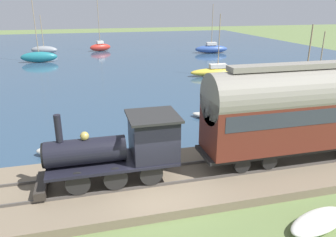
{
  "coord_description": "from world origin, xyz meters",
  "views": [
    {
      "loc": [
        -11.36,
        2.5,
        7.71
      ],
      "look_at": [
        6.7,
        -2.2,
        1.13
      ],
      "focal_mm": 35.0,
      "sensor_mm": 36.0,
      "label": 1
    }
  ],
  "objects_px": {
    "rowboat_far_out": "(57,151)",
    "beached_dinghy": "(319,221)",
    "passenger_coach": "(311,106)",
    "sailboat_yellow": "(218,71)",
    "sailboat_teal": "(39,57)",
    "sailboat_white": "(302,106)",
    "sailboat_gray": "(44,50)",
    "sailboat_black": "(317,85)",
    "rowboat_off_pier": "(212,117)",
    "rowboat_mid_harbor": "(244,95)",
    "steam_locomotive": "(125,145)",
    "sailboat_blue": "(211,49)",
    "sailboat_red": "(100,47)"
  },
  "relations": [
    {
      "from": "passenger_coach",
      "to": "sailboat_blue",
      "type": "height_order",
      "value": "sailboat_blue"
    },
    {
      "from": "sailboat_red",
      "to": "rowboat_mid_harbor",
      "type": "distance_m",
      "value": 34.59
    },
    {
      "from": "rowboat_far_out",
      "to": "beached_dinghy",
      "type": "distance_m",
      "value": 12.88
    },
    {
      "from": "sailboat_teal",
      "to": "beached_dinghy",
      "type": "distance_m",
      "value": 42.3
    },
    {
      "from": "sailboat_white",
      "to": "sailboat_blue",
      "type": "xyz_separation_m",
      "value": [
        31.01,
        -5.24,
        0.14
      ]
    },
    {
      "from": "sailboat_gray",
      "to": "rowboat_off_pier",
      "type": "distance_m",
      "value": 39.27
    },
    {
      "from": "passenger_coach",
      "to": "sailboat_white",
      "type": "height_order",
      "value": "sailboat_white"
    },
    {
      "from": "sailboat_blue",
      "to": "sailboat_teal",
      "type": "bearing_deg",
      "value": 102.76
    },
    {
      "from": "sailboat_gray",
      "to": "sailboat_yellow",
      "type": "bearing_deg",
      "value": -122.68
    },
    {
      "from": "passenger_coach",
      "to": "rowboat_mid_harbor",
      "type": "relative_size",
      "value": 5.27
    },
    {
      "from": "steam_locomotive",
      "to": "rowboat_off_pier",
      "type": "height_order",
      "value": "steam_locomotive"
    },
    {
      "from": "sailboat_gray",
      "to": "beached_dinghy",
      "type": "height_order",
      "value": "sailboat_gray"
    },
    {
      "from": "passenger_coach",
      "to": "sailboat_yellow",
      "type": "xyz_separation_m",
      "value": [
        21.06,
        -4.18,
        -2.56
      ]
    },
    {
      "from": "rowboat_far_out",
      "to": "beached_dinghy",
      "type": "xyz_separation_m",
      "value": [
        -8.59,
        -9.59,
        -0.05
      ]
    },
    {
      "from": "sailboat_black",
      "to": "rowboat_off_pier",
      "type": "xyz_separation_m",
      "value": [
        -4.86,
        12.27,
        -0.41
      ]
    },
    {
      "from": "sailboat_black",
      "to": "rowboat_far_out",
      "type": "bearing_deg",
      "value": 126.86
    },
    {
      "from": "rowboat_off_pier",
      "to": "sailboat_gray",
      "type": "bearing_deg",
      "value": 65.09
    },
    {
      "from": "sailboat_black",
      "to": "rowboat_off_pier",
      "type": "bearing_deg",
      "value": 128.47
    },
    {
      "from": "sailboat_teal",
      "to": "sailboat_red",
      "type": "bearing_deg",
      "value": -41.73
    },
    {
      "from": "sailboat_teal",
      "to": "rowboat_off_pier",
      "type": "xyz_separation_m",
      "value": [
        -28.14,
        -14.23,
        -0.55
      ]
    },
    {
      "from": "sailboat_teal",
      "to": "beached_dinghy",
      "type": "xyz_separation_m",
      "value": [
        -40.05,
        -13.63,
        -0.55
      ]
    },
    {
      "from": "rowboat_far_out",
      "to": "sailboat_red",
      "type": "bearing_deg",
      "value": 6.8
    },
    {
      "from": "sailboat_blue",
      "to": "sailboat_yellow",
      "type": "relative_size",
      "value": 1.14
    },
    {
      "from": "steam_locomotive",
      "to": "rowboat_off_pier",
      "type": "relative_size",
      "value": 2.19
    },
    {
      "from": "sailboat_black",
      "to": "sailboat_gray",
      "type": "bearing_deg",
      "value": 56.87
    },
    {
      "from": "rowboat_off_pier",
      "to": "rowboat_mid_harbor",
      "type": "bearing_deg",
      "value": -3.16
    },
    {
      "from": "steam_locomotive",
      "to": "sailboat_yellow",
      "type": "relative_size",
      "value": 0.89
    },
    {
      "from": "sailboat_black",
      "to": "rowboat_far_out",
      "type": "relative_size",
      "value": 2.38
    },
    {
      "from": "sailboat_gray",
      "to": "sailboat_black",
      "type": "bearing_deg",
      "value": -124.21
    },
    {
      "from": "sailboat_black",
      "to": "rowboat_mid_harbor",
      "type": "xyz_separation_m",
      "value": [
        -0.44,
        7.56,
        -0.34
      ]
    },
    {
      "from": "sailboat_yellow",
      "to": "rowboat_mid_harbor",
      "type": "bearing_deg",
      "value": 175.83
    },
    {
      "from": "sailboat_black",
      "to": "sailboat_blue",
      "type": "xyz_separation_m",
      "value": [
        25.72,
        0.17,
        0.08
      ]
    },
    {
      "from": "passenger_coach",
      "to": "rowboat_mid_harbor",
      "type": "distance_m",
      "value": 12.61
    },
    {
      "from": "sailboat_white",
      "to": "beached_dinghy",
      "type": "distance_m",
      "value": 13.69
    },
    {
      "from": "steam_locomotive",
      "to": "passenger_coach",
      "type": "height_order",
      "value": "passenger_coach"
    },
    {
      "from": "rowboat_far_out",
      "to": "rowboat_mid_harbor",
      "type": "xyz_separation_m",
      "value": [
        7.72,
        -14.89,
        0.02
      ]
    },
    {
      "from": "steam_locomotive",
      "to": "sailboat_white",
      "type": "distance_m",
      "value": 15.65
    },
    {
      "from": "sailboat_teal",
      "to": "sailboat_black",
      "type": "distance_m",
      "value": 35.27
    },
    {
      "from": "sailboat_red",
      "to": "rowboat_mid_harbor",
      "type": "relative_size",
      "value": 4.23
    },
    {
      "from": "sailboat_white",
      "to": "sailboat_gray",
      "type": "bearing_deg",
      "value": 19.89
    },
    {
      "from": "steam_locomotive",
      "to": "sailboat_red",
      "type": "bearing_deg",
      "value": -2.09
    },
    {
      "from": "passenger_coach",
      "to": "sailboat_black",
      "type": "xyz_separation_m",
      "value": [
        12.41,
        -10.38,
        -2.47
      ]
    },
    {
      "from": "sailboat_yellow",
      "to": "beached_dinghy",
      "type": "height_order",
      "value": "sailboat_yellow"
    },
    {
      "from": "sailboat_black",
      "to": "sailboat_yellow",
      "type": "relative_size",
      "value": 0.81
    },
    {
      "from": "passenger_coach",
      "to": "sailboat_yellow",
      "type": "height_order",
      "value": "sailboat_yellow"
    },
    {
      "from": "beached_dinghy",
      "to": "sailboat_white",
      "type": "bearing_deg",
      "value": -33.01
    },
    {
      "from": "sailboat_teal",
      "to": "sailboat_gray",
      "type": "bearing_deg",
      "value": 2.38
    },
    {
      "from": "rowboat_off_pier",
      "to": "passenger_coach",
      "type": "bearing_deg",
      "value": -122.24
    },
    {
      "from": "sailboat_black",
      "to": "rowboat_mid_harbor",
      "type": "relative_size",
      "value": 2.63
    },
    {
      "from": "steam_locomotive",
      "to": "rowboat_far_out",
      "type": "relative_size",
      "value": 2.62
    }
  ]
}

